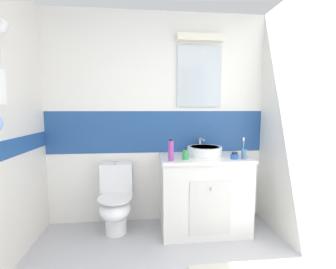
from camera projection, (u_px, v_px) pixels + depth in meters
wall_back_tiled at (158, 118)px, 2.85m from camera, size 3.20×0.20×2.50m
vanity_cabinet at (203, 193)px, 2.65m from camera, size 0.98×0.60×0.85m
sink_basin at (205, 151)px, 2.63m from camera, size 0.39×0.43×0.18m
toilet at (116, 201)px, 2.60m from camera, size 0.37×0.50×0.77m
toothbrush_cup at (244, 153)px, 2.46m from camera, size 0.06×0.06×0.23m
soap_dispenser at (185, 155)px, 2.43m from camera, size 0.06×0.06×0.14m
shampoo_bottle_tall at (171, 150)px, 2.37m from camera, size 0.06×0.06×0.22m
hair_gel_jar at (234, 156)px, 2.47m from camera, size 0.08×0.08×0.07m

